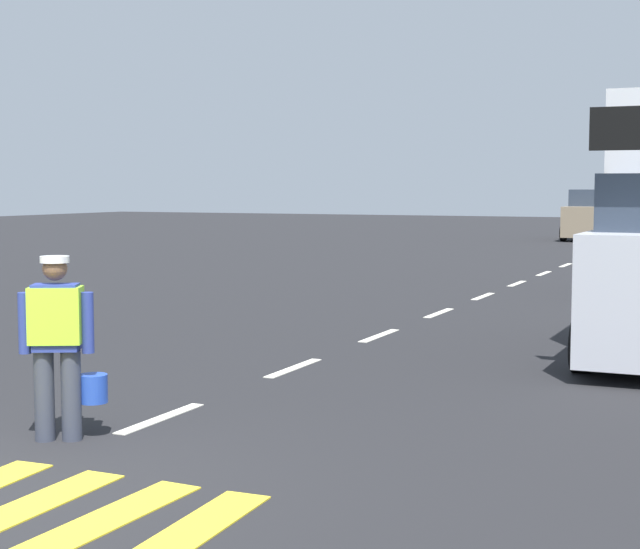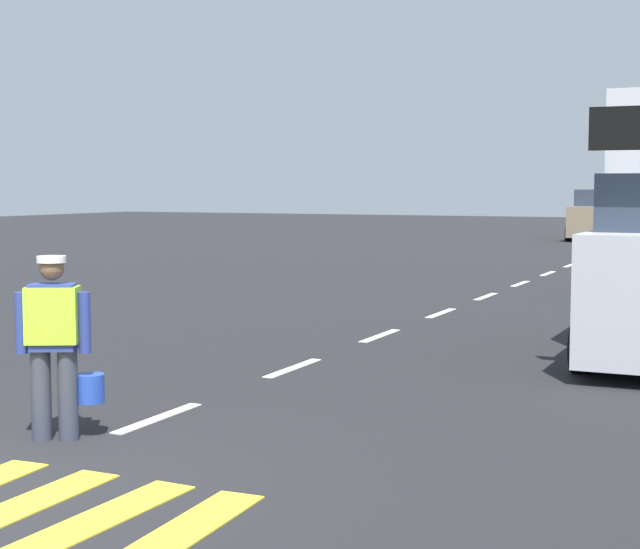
# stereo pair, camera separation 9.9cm
# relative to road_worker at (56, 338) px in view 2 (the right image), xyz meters

# --- Properties ---
(ground_plane) EXTENTS (96.00, 96.00, 0.00)m
(ground_plane) POSITION_rel_road_worker_xyz_m (0.36, 19.37, -0.93)
(ground_plane) COLOR black
(lane_center_line) EXTENTS (0.14, 46.40, 0.01)m
(lane_center_line) POSITION_rel_road_worker_xyz_m (0.36, 23.57, -0.93)
(lane_center_line) COLOR silver
(lane_center_line) RESTS_ON ground
(road_worker) EXTENTS (0.65, 0.59, 1.67)m
(road_worker) POSITION_rel_road_worker_xyz_m (0.00, 0.00, 0.00)
(road_worker) COLOR #383D4C
(road_worker) RESTS_ON ground
(car_oncoming_third) EXTENTS (1.97, 4.35, 2.14)m
(car_oncoming_third) POSITION_rel_road_worker_xyz_m (-1.29, 36.35, 0.07)
(car_oncoming_third) COLOR gray
(car_oncoming_third) RESTS_ON ground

